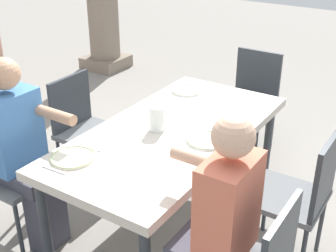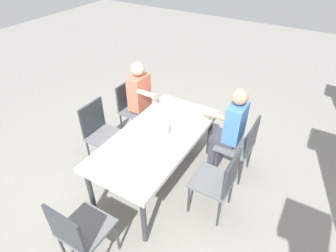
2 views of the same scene
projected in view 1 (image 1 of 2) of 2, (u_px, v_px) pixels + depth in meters
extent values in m
plane|color=gray|center=(172.00, 220.00, 3.30)|extent=(16.00, 16.00, 0.00)
cube|color=beige|center=(172.00, 133.00, 2.98)|extent=(1.83, 0.90, 0.06)
cylinder|color=#2D3338|center=(45.00, 226.00, 2.70)|extent=(0.06, 0.06, 0.69)
cylinder|color=#2D3338|center=(187.00, 124.00, 3.95)|extent=(0.06, 0.06, 0.69)
cylinder|color=#2D3338|center=(267.00, 146.00, 3.59)|extent=(0.06, 0.06, 0.69)
cube|color=#5B5E61|center=(17.00, 177.00, 2.98)|extent=(0.44, 0.44, 0.04)
cylinder|color=#2D3338|center=(19.00, 231.00, 2.85)|extent=(0.03, 0.03, 0.44)
cylinder|color=#2D3338|center=(62.00, 201.00, 3.14)|extent=(0.03, 0.03, 0.44)
cylinder|color=#2D3338|center=(25.00, 185.00, 3.32)|extent=(0.03, 0.03, 0.44)
cube|color=#2D3338|center=(279.00, 251.00, 2.01)|extent=(0.42, 0.03, 0.42)
cube|color=#5B5E61|center=(92.00, 134.00, 3.53)|extent=(0.44, 0.44, 0.04)
cube|color=#2D3338|center=(70.00, 103.00, 3.53)|extent=(0.42, 0.03, 0.44)
cylinder|color=#2D3338|center=(96.00, 178.00, 3.40)|extent=(0.03, 0.03, 0.44)
cylinder|color=#2D3338|center=(127.00, 157.00, 3.69)|extent=(0.03, 0.03, 0.44)
cylinder|color=#2D3338|center=(60.00, 164.00, 3.59)|extent=(0.03, 0.03, 0.44)
cylinder|color=#2D3338|center=(92.00, 145.00, 3.87)|extent=(0.03, 0.03, 0.44)
cube|color=#5B5E61|center=(287.00, 198.00, 2.76)|extent=(0.44, 0.44, 0.04)
cube|color=#2D3338|center=(326.00, 175.00, 2.56)|extent=(0.42, 0.03, 0.47)
cylinder|color=#2D3338|center=(265.00, 204.00, 3.10)|extent=(0.03, 0.03, 0.45)
cylinder|color=#2D3338|center=(242.00, 235.00, 2.82)|extent=(0.03, 0.03, 0.45)
cylinder|color=#2D3338|center=(321.00, 223.00, 2.92)|extent=(0.03, 0.03, 0.45)
cube|color=#5B5E61|center=(247.00, 103.00, 4.03)|extent=(0.44, 0.44, 0.04)
cube|color=#2D3338|center=(258.00, 74.00, 4.08)|extent=(0.03, 0.42, 0.43)
cylinder|color=#2D3338|center=(217.00, 131.00, 4.09)|extent=(0.03, 0.03, 0.46)
cylinder|color=#2D3338|center=(256.00, 141.00, 3.90)|extent=(0.03, 0.03, 0.46)
cylinder|color=#2D3338|center=(235.00, 116.00, 4.37)|extent=(0.03, 0.03, 0.46)
cylinder|color=#2D3338|center=(272.00, 125.00, 4.19)|extent=(0.03, 0.03, 0.46)
cube|color=#3F3F4C|center=(205.00, 251.00, 2.27)|extent=(0.28, 0.32, 0.10)
cube|color=#CC664C|center=(228.00, 208.00, 2.08)|extent=(0.34, 0.20, 0.51)
sphere|color=tan|center=(233.00, 136.00, 1.91)|extent=(0.19, 0.19, 0.19)
cylinder|color=tan|center=(199.00, 160.00, 2.25)|extent=(0.07, 0.30, 0.07)
cube|color=#3F3F4C|center=(47.00, 217.00, 2.96)|extent=(0.24, 0.14, 0.46)
cube|color=#3F3F4C|center=(32.00, 177.00, 2.88)|extent=(0.28, 0.32, 0.10)
cube|color=#3F72B2|center=(13.00, 130.00, 2.80)|extent=(0.34, 0.20, 0.51)
sphere|color=tan|center=(4.00, 74.00, 2.64)|extent=(0.20, 0.20, 0.20)
cylinder|color=tan|center=(55.00, 115.00, 2.74)|extent=(0.07, 0.30, 0.07)
cube|color=gray|center=(106.00, 62.00, 6.35)|extent=(0.54, 0.54, 0.16)
cylinder|color=silver|center=(73.00, 158.00, 2.62)|extent=(0.26, 0.26, 0.01)
torus|color=#A0BE77|center=(73.00, 157.00, 2.62)|extent=(0.26, 0.26, 0.01)
cube|color=silver|center=(54.00, 170.00, 2.51)|extent=(0.02, 0.17, 0.01)
cube|color=silver|center=(90.00, 148.00, 2.73)|extent=(0.03, 0.17, 0.01)
cylinder|color=white|center=(206.00, 141.00, 2.81)|extent=(0.25, 0.25, 0.01)
torus|color=#A4C786|center=(206.00, 140.00, 2.81)|extent=(0.25, 0.25, 0.01)
cube|color=silver|center=(194.00, 151.00, 2.70)|extent=(0.03, 0.17, 0.01)
cube|color=silver|center=(217.00, 132.00, 2.93)|extent=(0.03, 0.17, 0.01)
cylinder|color=white|center=(186.00, 91.00, 3.55)|extent=(0.23, 0.23, 0.01)
torus|color=#A9CD91|center=(186.00, 90.00, 3.55)|extent=(0.23, 0.23, 0.01)
cube|color=silver|center=(176.00, 98.00, 3.44)|extent=(0.03, 0.17, 0.01)
cube|color=silver|center=(196.00, 86.00, 3.67)|extent=(0.02, 0.17, 0.01)
cylinder|color=white|center=(157.00, 118.00, 2.92)|extent=(0.11, 0.11, 0.17)
cylinder|color=#EFEAC6|center=(157.00, 122.00, 2.94)|extent=(0.10, 0.10, 0.11)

